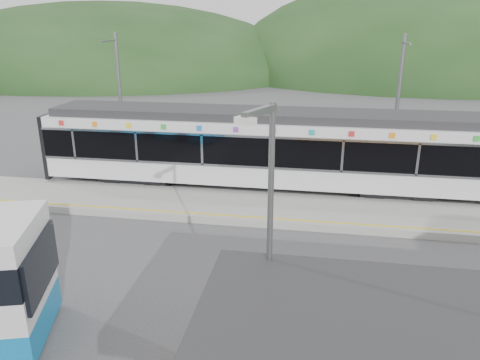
# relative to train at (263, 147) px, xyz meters

# --- Properties ---
(ground) EXTENTS (120.00, 120.00, 0.00)m
(ground) POSITION_rel_train_xyz_m (-0.90, -6.00, -2.06)
(ground) COLOR #4C4C4F
(ground) RESTS_ON ground
(hills) EXTENTS (146.00, 149.00, 26.00)m
(hills) POSITION_rel_train_xyz_m (5.29, -0.71, -2.06)
(hills) COLOR #1E3D19
(hills) RESTS_ON ground
(platform) EXTENTS (26.00, 3.20, 0.30)m
(platform) POSITION_rel_train_xyz_m (-0.90, -2.70, -1.91)
(platform) COLOR #9E9E99
(platform) RESTS_ON ground
(yellow_line) EXTENTS (26.00, 0.10, 0.01)m
(yellow_line) POSITION_rel_train_xyz_m (-0.90, -4.00, -1.76)
(yellow_line) COLOR yellow
(yellow_line) RESTS_ON platform
(train) EXTENTS (20.44, 3.01, 3.74)m
(train) POSITION_rel_train_xyz_m (0.00, 0.00, 0.00)
(train) COLOR black
(train) RESTS_ON ground
(catenary_mast_west) EXTENTS (0.18, 1.80, 7.00)m
(catenary_mast_west) POSITION_rel_train_xyz_m (-7.90, 2.56, 1.58)
(catenary_mast_west) COLOR slate
(catenary_mast_west) RESTS_ON ground
(catenary_mast_east) EXTENTS (0.18, 1.80, 7.00)m
(catenary_mast_east) POSITION_rel_train_xyz_m (6.10, 2.56, 1.58)
(catenary_mast_east) COLOR slate
(catenary_mast_east) RESTS_ON ground
(lamp_post) EXTENTS (0.52, 1.14, 6.22)m
(lamp_post) POSITION_rel_train_xyz_m (1.55, -12.26, 1.64)
(lamp_post) COLOR slate
(lamp_post) RESTS_ON ground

